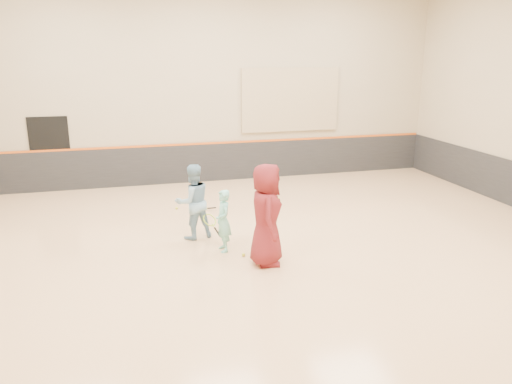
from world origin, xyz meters
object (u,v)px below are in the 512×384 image
object	(u,v)px
girl	(223,221)
instructor	(193,202)
young_man	(266,215)
spare_racket	(200,206)

from	to	relation	value
girl	instructor	xyz separation A→B (m)	(-0.49, 0.90, 0.18)
instructor	young_man	bearing A→B (deg)	108.92
girl	instructor	size ratio (longest dim) A/B	0.78
girl	spare_racket	xyz separation A→B (m)	(-0.04, 2.89, -0.57)
young_man	instructor	bearing A→B (deg)	44.52
girl	instructor	distance (m)	1.04
girl	young_man	world-z (taller)	young_man
instructor	spare_racket	bearing A→B (deg)	-117.40
spare_racket	girl	bearing A→B (deg)	-89.17
young_man	spare_racket	size ratio (longest dim) A/B	2.69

